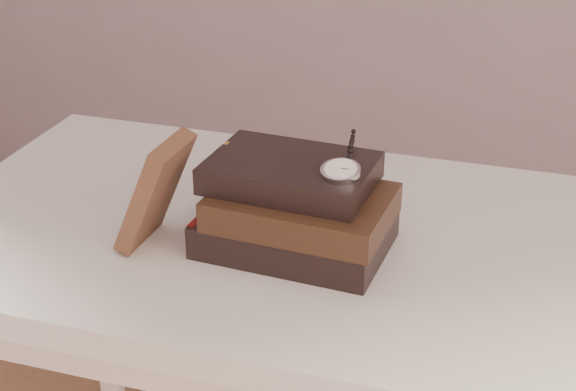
% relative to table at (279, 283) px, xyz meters
% --- Properties ---
extents(table, '(1.00, 0.60, 0.75)m').
position_rel_table_xyz_m(table, '(0.00, 0.00, 0.00)').
color(table, beige).
rests_on(table, ground).
extents(book_stack, '(0.26, 0.18, 0.12)m').
position_rel_table_xyz_m(book_stack, '(0.04, -0.05, 0.15)').
color(book_stack, black).
rests_on(book_stack, table).
extents(journal, '(0.09, 0.10, 0.15)m').
position_rel_table_xyz_m(journal, '(-0.14, -0.09, 0.17)').
color(journal, '#3E2418').
rests_on(journal, table).
extents(pocket_watch, '(0.05, 0.15, 0.02)m').
position_rel_table_xyz_m(pocket_watch, '(0.10, -0.06, 0.22)').
color(pocket_watch, silver).
rests_on(pocket_watch, book_stack).
extents(eyeglasses, '(0.11, 0.12, 0.05)m').
position_rel_table_xyz_m(eyeglasses, '(-0.04, 0.04, 0.16)').
color(eyeglasses, silver).
rests_on(eyeglasses, book_stack).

